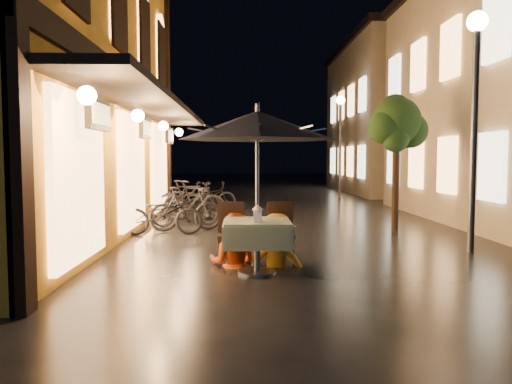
{
  "coord_description": "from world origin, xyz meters",
  "views": [
    {
      "loc": [
        -1.1,
        -6.73,
        1.69
      ],
      "look_at": [
        -0.88,
        1.05,
        1.15
      ],
      "focal_mm": 35.0,
      "sensor_mm": 36.0,
      "label": 1
    }
  ],
  "objects_px": {
    "patio_umbrella": "(257,125)",
    "bicycle_0": "(162,214)",
    "person_orange": "(233,214)",
    "person_yellow": "(277,215)",
    "cafe_table": "(257,233)",
    "streetlamp_near": "(475,87)",
    "table_lantern": "(258,213)"
  },
  "relations": [
    {
      "from": "cafe_table",
      "to": "patio_umbrella",
      "type": "relative_size",
      "value": 0.4
    },
    {
      "from": "cafe_table",
      "to": "person_yellow",
      "type": "xyz_separation_m",
      "value": [
        0.33,
        0.53,
        0.21
      ]
    },
    {
      "from": "person_orange",
      "to": "person_yellow",
      "type": "xyz_separation_m",
      "value": [
        0.68,
        -0.04,
        -0.01
      ]
    },
    {
      "from": "bicycle_0",
      "to": "table_lantern",
      "type": "bearing_deg",
      "value": -157.12
    },
    {
      "from": "cafe_table",
      "to": "bicycle_0",
      "type": "xyz_separation_m",
      "value": [
        -1.96,
        3.66,
        -0.13
      ]
    },
    {
      "from": "streetlamp_near",
      "to": "table_lantern",
      "type": "relative_size",
      "value": 16.92
    },
    {
      "from": "cafe_table",
      "to": "bicycle_0",
      "type": "relative_size",
      "value": 0.57
    },
    {
      "from": "table_lantern",
      "to": "person_yellow",
      "type": "xyz_separation_m",
      "value": [
        0.33,
        0.75,
        -0.12
      ]
    },
    {
      "from": "table_lantern",
      "to": "person_yellow",
      "type": "relative_size",
      "value": 0.16
    },
    {
      "from": "streetlamp_near",
      "to": "person_orange",
      "type": "relative_size",
      "value": 2.62
    },
    {
      "from": "patio_umbrella",
      "to": "table_lantern",
      "type": "relative_size",
      "value": 9.84
    },
    {
      "from": "person_orange",
      "to": "person_yellow",
      "type": "relative_size",
      "value": 1.02
    },
    {
      "from": "bicycle_0",
      "to": "patio_umbrella",
      "type": "bearing_deg",
      "value": -155.73
    },
    {
      "from": "streetlamp_near",
      "to": "patio_umbrella",
      "type": "distance_m",
      "value": 4.25
    },
    {
      "from": "cafe_table",
      "to": "person_orange",
      "type": "bearing_deg",
      "value": 122.01
    },
    {
      "from": "person_orange",
      "to": "bicycle_0",
      "type": "bearing_deg",
      "value": -50.27
    },
    {
      "from": "table_lantern",
      "to": "person_yellow",
      "type": "height_order",
      "value": "person_yellow"
    },
    {
      "from": "streetlamp_near",
      "to": "bicycle_0",
      "type": "distance_m",
      "value": 6.68
    },
    {
      "from": "cafe_table",
      "to": "bicycle_0",
      "type": "distance_m",
      "value": 4.16
    },
    {
      "from": "streetlamp_near",
      "to": "patio_umbrella",
      "type": "xyz_separation_m",
      "value": [
        -3.88,
        -1.55,
        -0.77
      ]
    },
    {
      "from": "streetlamp_near",
      "to": "patio_umbrella",
      "type": "relative_size",
      "value": 1.72
    },
    {
      "from": "patio_umbrella",
      "to": "person_yellow",
      "type": "relative_size",
      "value": 1.55
    },
    {
      "from": "table_lantern",
      "to": "person_orange",
      "type": "height_order",
      "value": "person_orange"
    },
    {
      "from": "streetlamp_near",
      "to": "table_lantern",
      "type": "height_order",
      "value": "streetlamp_near"
    },
    {
      "from": "patio_umbrella",
      "to": "cafe_table",
      "type": "bearing_deg",
      "value": 90.0
    },
    {
      "from": "cafe_table",
      "to": "person_orange",
      "type": "distance_m",
      "value": 0.71
    },
    {
      "from": "cafe_table",
      "to": "person_orange",
      "type": "relative_size",
      "value": 0.61
    },
    {
      "from": "person_yellow",
      "to": "bicycle_0",
      "type": "relative_size",
      "value": 0.91
    },
    {
      "from": "patio_umbrella",
      "to": "bicycle_0",
      "type": "bearing_deg",
      "value": 118.14
    },
    {
      "from": "cafe_table",
      "to": "person_orange",
      "type": "xyz_separation_m",
      "value": [
        -0.36,
        0.57,
        0.22
      ]
    },
    {
      "from": "table_lantern",
      "to": "person_orange",
      "type": "xyz_separation_m",
      "value": [
        -0.36,
        0.8,
        -0.11
      ]
    },
    {
      "from": "table_lantern",
      "to": "cafe_table",
      "type": "bearing_deg",
      "value": 90.0
    }
  ]
}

